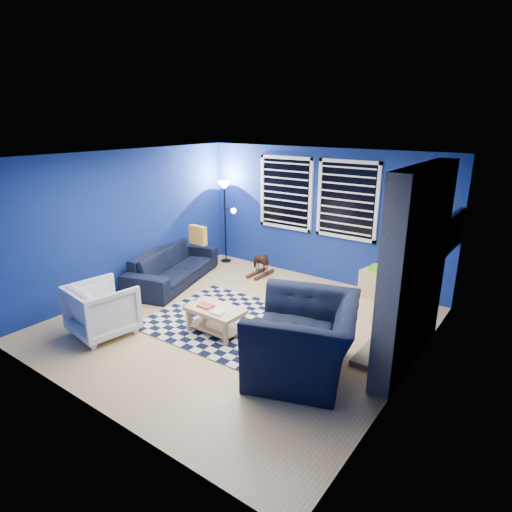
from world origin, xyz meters
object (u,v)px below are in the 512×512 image
at_px(sofa, 173,266).
at_px(rocking_horse, 260,262).
at_px(tv, 452,232).
at_px(cabinet, 379,284).
at_px(floor_lamp, 225,197).
at_px(armchair_big, 304,338).
at_px(armchair_bent, 102,309).
at_px(coffee_table, 215,315).

distance_m(sofa, rocking_horse, 1.69).
xyz_separation_m(tv, sofa, (-4.55, -1.34, -1.08)).
bearing_deg(cabinet, floor_lamp, -169.27).
bearing_deg(sofa, armchair_big, -126.05).
distance_m(rocking_horse, cabinet, 2.35).
height_order(armchair_bent, cabinet, armchair_bent).
relative_size(tv, armchair_bent, 1.19).
height_order(armchair_big, coffee_table, armchair_big).
bearing_deg(tv, cabinet, 170.02).
distance_m(tv, sofa, 4.86).
relative_size(rocking_horse, floor_lamp, 0.29).
height_order(armchair_big, rocking_horse, armchair_big).
xyz_separation_m(coffee_table, cabinet, (1.45, 2.63, -0.03)).
bearing_deg(coffee_table, rocking_horse, 110.42).
distance_m(sofa, armchair_big, 3.74).
distance_m(armchair_big, rocking_horse, 3.45).
relative_size(coffee_table, floor_lamp, 0.49).
xyz_separation_m(armchair_big, cabinet, (-0.07, 2.75, -0.20)).
bearing_deg(armchair_bent, cabinet, -119.19).
bearing_deg(cabinet, armchair_bent, -117.01).
xyz_separation_m(armchair_bent, cabinet, (2.77, 3.58, -0.12)).
height_order(sofa, floor_lamp, floor_lamp).
xyz_separation_m(sofa, armchair_bent, (0.70, -2.05, 0.06)).
bearing_deg(rocking_horse, tv, -77.00).
xyz_separation_m(sofa, cabinet, (3.47, 1.53, -0.07)).
relative_size(cabinet, floor_lamp, 0.38).
distance_m(tv, rocking_horse, 3.59).
xyz_separation_m(sofa, floor_lamp, (0.03, 1.53, 1.11)).
relative_size(armchair_big, armchair_bent, 1.68).
xyz_separation_m(rocking_horse, cabinet, (2.33, 0.28, -0.02)).
distance_m(armchair_big, coffee_table, 1.54).
bearing_deg(rocking_horse, armchair_bent, -176.03).
height_order(tv, rocking_horse, tv).
distance_m(cabinet, floor_lamp, 3.63).
height_order(tv, cabinet, tv).
distance_m(sofa, armchair_bent, 2.16).
distance_m(tv, cabinet, 1.58).
relative_size(tv, rocking_horse, 1.98).
bearing_deg(armchair_big, coffee_table, -114.22).
relative_size(sofa, floor_lamp, 1.27).
bearing_deg(cabinet, rocking_horse, -162.50).
relative_size(sofa, armchair_bent, 2.64).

